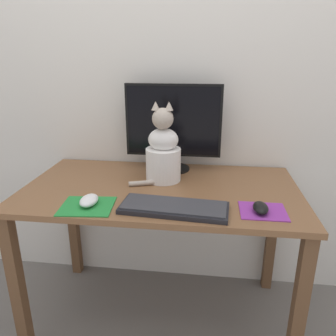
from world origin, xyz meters
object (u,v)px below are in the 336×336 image
Objects in this scene: monitor at (173,125)px; cat at (163,152)px; keyboard at (174,207)px; computer_mouse_left at (89,200)px; computer_mouse_right at (261,208)px.

monitor reaches higher than cat.
computer_mouse_left is at bearing -175.06° from keyboard.
computer_mouse_left is (-0.33, -0.00, 0.01)m from keyboard.
monitor is at bearing 101.48° from keyboard.
computer_mouse_right is (0.66, 0.02, -0.00)m from computer_mouse_left.
monitor is 1.13× the size of keyboard.
computer_mouse_left is at bearing -120.83° from monitor.
monitor is at bearing 130.42° from computer_mouse_right.
monitor reaches higher than computer_mouse_left.
computer_mouse_right is at bearing 8.15° from keyboard.
keyboard is 0.33m from computer_mouse_left.
keyboard is 1.14× the size of cat.
monitor is 0.62m from computer_mouse_right.
computer_mouse_left is 0.41m from cat.
keyboard is (0.06, -0.47, -0.22)m from monitor.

